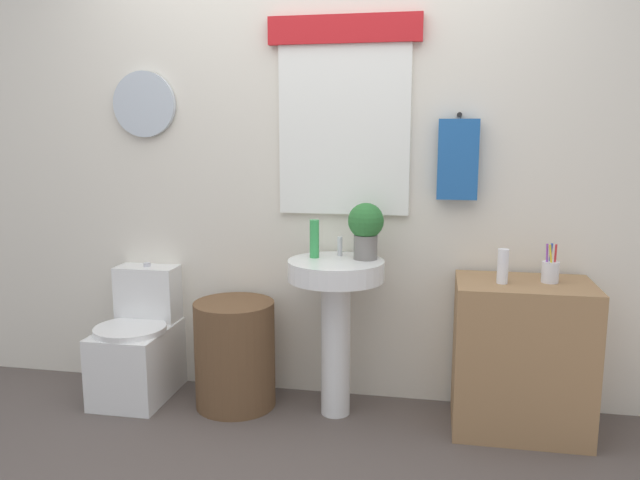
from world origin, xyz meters
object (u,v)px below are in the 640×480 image
(soap_bottle, at_px, (314,239))
(toothbrush_cup, at_px, (550,271))
(pedestal_sink, at_px, (336,302))
(lotion_bottle, at_px, (503,266))
(potted_plant, at_px, (366,227))
(toilet, at_px, (139,347))
(laundry_hamper, at_px, (235,354))
(wooden_cabinet, at_px, (521,357))

(soap_bottle, height_order, toothbrush_cup, soap_bottle)
(pedestal_sink, relative_size, lotion_bottle, 4.95)
(potted_plant, height_order, lotion_bottle, potted_plant)
(toilet, distance_m, laundry_hamper, 0.56)
(toilet, height_order, soap_bottle, soap_bottle)
(toothbrush_cup, bearing_deg, lotion_bottle, -164.98)
(toothbrush_cup, bearing_deg, wooden_cabinet, -169.89)
(wooden_cabinet, relative_size, lotion_bottle, 4.52)
(soap_bottle, bearing_deg, toothbrush_cup, -1.51)
(pedestal_sink, relative_size, soap_bottle, 4.17)
(wooden_cabinet, xyz_separation_m, soap_bottle, (-1.03, 0.05, 0.54))
(toilet, distance_m, soap_bottle, 1.17)
(laundry_hamper, relative_size, pedestal_sink, 0.70)
(wooden_cabinet, bearing_deg, toilet, 179.10)
(potted_plant, bearing_deg, toothbrush_cup, -2.60)
(toothbrush_cup, bearing_deg, toilet, 179.68)
(wooden_cabinet, xyz_separation_m, potted_plant, (-0.77, 0.06, 0.60))
(lotion_bottle, bearing_deg, potted_plant, 171.37)
(laundry_hamper, xyz_separation_m, lotion_bottle, (1.34, -0.04, 0.54))
(soap_bottle, relative_size, toothbrush_cup, 1.05)
(laundry_hamper, distance_m, wooden_cabinet, 1.45)
(laundry_hamper, distance_m, pedestal_sink, 0.62)
(soap_bottle, relative_size, lotion_bottle, 1.19)
(soap_bottle, xyz_separation_m, lotion_bottle, (0.92, -0.09, -0.09))
(laundry_hamper, relative_size, wooden_cabinet, 0.77)
(pedestal_sink, xyz_separation_m, wooden_cabinet, (0.91, 0.00, -0.23))
(toilet, bearing_deg, toothbrush_cup, -0.32)
(laundry_hamper, distance_m, potted_plant, 0.97)
(toilet, xyz_separation_m, laundry_hamper, (0.56, -0.03, 0.01))
(laundry_hamper, xyz_separation_m, potted_plant, (0.68, 0.06, 0.69))
(wooden_cabinet, height_order, lotion_bottle, lotion_bottle)
(toothbrush_cup, bearing_deg, pedestal_sink, -178.88)
(lotion_bottle, distance_m, toothbrush_cup, 0.23)
(toothbrush_cup, bearing_deg, potted_plant, 177.40)
(laundry_hamper, height_order, lotion_bottle, lotion_bottle)
(laundry_hamper, bearing_deg, toothbrush_cup, 0.73)
(lotion_bottle, bearing_deg, soap_bottle, 174.40)
(laundry_hamper, relative_size, toothbrush_cup, 3.06)
(toilet, relative_size, lotion_bottle, 4.39)
(toilet, xyz_separation_m, pedestal_sink, (1.10, -0.03, 0.32))
(wooden_cabinet, relative_size, soap_bottle, 3.81)
(wooden_cabinet, bearing_deg, potted_plant, 175.55)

